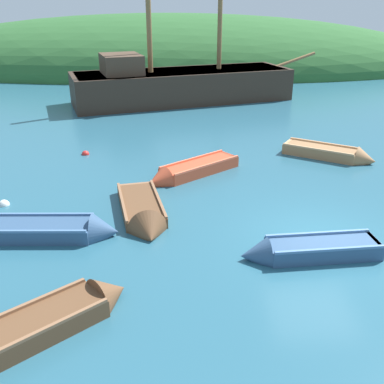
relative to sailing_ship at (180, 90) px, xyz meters
name	(u,v)px	position (x,y,z in m)	size (l,w,h in m)	color
ground_plane	(320,238)	(4.04, -17.38, -0.72)	(120.00, 120.00, 0.00)	#285B70
shore_hill	(167,67)	(-1.44, 15.12, -0.72)	(52.61, 19.11, 9.51)	#2D602D
sailing_ship	(180,90)	(0.00, 0.00, 0.00)	(15.90, 7.99, 11.74)	#38281E
rowboat_near_dock	(305,252)	(3.39, -18.30, -0.59)	(3.61, 1.25, 0.86)	#335175
rowboat_portside	(189,172)	(0.48, -12.72, -0.58)	(3.61, 3.20, 0.92)	#C64C2D
rowboat_outer_left	(59,318)	(-2.16, -20.76, -0.58)	(3.20, 2.96, 0.95)	brown
rowboat_center	(144,216)	(-0.88, -16.14, -0.63)	(1.93, 3.75, 1.13)	brown
rowboat_far	(58,232)	(-3.12, -17.17, -0.58)	(3.68, 1.10, 1.03)	#335175
rowboat_outer_right	(333,155)	(6.35, -10.82, -0.58)	(3.65, 2.74, 0.99)	#9E7047
buoy_white	(4,205)	(-5.38, -15.16, -0.72)	(0.35, 0.35, 0.35)	white
buoy_red	(86,154)	(-3.84, -10.25, -0.72)	(0.32, 0.32, 0.32)	red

